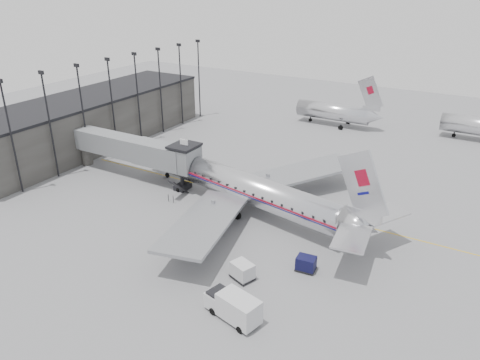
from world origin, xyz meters
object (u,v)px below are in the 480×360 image
(airliner, at_px, (244,187))
(baggage_cart_white, at_px, (242,271))
(service_van, at_px, (233,306))
(baggage_cart_navy, at_px, (306,263))
(ramp_worker, at_px, (205,220))

(airliner, bearing_deg, baggage_cart_white, -49.52)
(service_van, height_order, baggage_cart_navy, service_van)
(baggage_cart_white, height_order, ramp_worker, ramp_worker)
(airliner, distance_m, baggage_cart_navy, 14.86)
(ramp_worker, bearing_deg, airliner, 71.73)
(service_van, relative_size, baggage_cart_navy, 2.66)
(airliner, height_order, baggage_cart_navy, airliner)
(airliner, relative_size, baggage_cart_white, 13.90)
(airliner, distance_m, ramp_worker, 6.89)
(baggage_cart_white, bearing_deg, airliner, 139.86)
(airliner, xyz_separation_m, ramp_worker, (-1.43, -6.45, -1.97))
(baggage_cart_navy, relative_size, baggage_cart_white, 0.78)
(service_van, distance_m, baggage_cart_white, 5.66)
(baggage_cart_white, bearing_deg, ramp_worker, 163.98)
(airliner, height_order, service_van, airliner)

